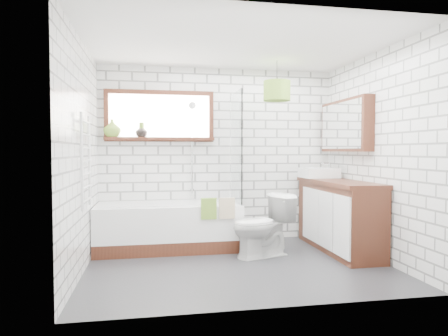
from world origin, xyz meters
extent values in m
cube|color=#26262A|center=(0.00, 0.00, -0.01)|extent=(3.40, 2.60, 0.01)
cube|color=white|center=(0.00, 0.00, 2.50)|extent=(3.40, 2.60, 0.01)
cube|color=white|center=(0.00, 1.30, 1.25)|extent=(3.40, 0.01, 2.50)
cube|color=white|center=(0.00, -1.30, 1.25)|extent=(3.40, 0.01, 2.50)
cube|color=white|center=(-1.70, 0.00, 1.25)|extent=(0.01, 2.60, 2.50)
cube|color=white|center=(1.70, 0.00, 1.25)|extent=(0.01, 2.60, 2.50)
cube|color=#37180F|center=(-0.85, 1.26, 1.80)|extent=(1.52, 0.16, 0.68)
cube|color=white|center=(-1.66, 0.00, 1.20)|extent=(0.06, 0.52, 1.00)
cube|color=#37180F|center=(1.62, 0.60, 1.65)|extent=(0.16, 1.20, 0.70)
cylinder|color=silver|center=(-0.40, 1.26, 1.35)|extent=(0.02, 0.02, 1.30)
cube|color=white|center=(-0.75, 0.89, 0.30)|extent=(1.88, 0.83, 0.61)
cube|color=white|center=(0.17, 0.89, 1.36)|extent=(0.02, 0.72, 1.50)
cube|color=olive|center=(-0.27, 0.47, 0.59)|extent=(0.19, 0.05, 0.27)
cube|color=tan|center=(-0.04, 0.47, 0.59)|extent=(0.20, 0.05, 0.26)
cube|color=#37180F|center=(1.44, 0.41, 0.46)|extent=(0.52, 1.62, 0.93)
cube|color=white|center=(1.38, 0.91, 1.00)|extent=(0.48, 0.42, 0.14)
cylinder|color=silver|center=(1.54, 0.91, 1.06)|extent=(0.03, 0.03, 0.16)
imported|color=white|center=(0.37, 0.30, 0.39)|extent=(0.63, 0.85, 0.77)
imported|color=olive|center=(-1.50, 1.23, 1.60)|extent=(0.30, 0.30, 0.24)
imported|color=black|center=(-1.11, 1.23, 1.57)|extent=(0.21, 0.21, 0.17)
cylinder|color=olive|center=(-1.10, 1.23, 1.58)|extent=(0.09, 0.09, 0.20)
cylinder|color=olive|center=(0.66, 0.64, 2.10)|extent=(0.35, 0.35, 0.26)
camera|label=1|loc=(-0.97, -4.44, 1.31)|focal=32.00mm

